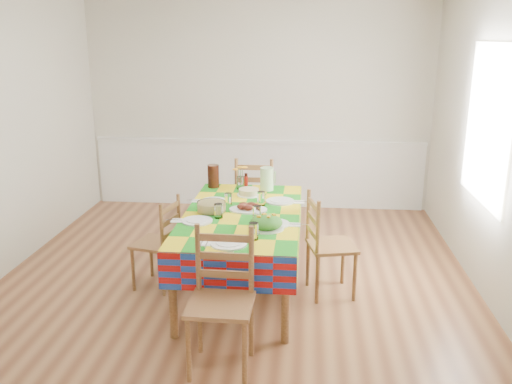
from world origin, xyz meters
TOP-DOWN VIEW (x-y plane):
  - room at (0.00, 0.00)m, footprint 4.58×5.08m
  - wainscot at (0.00, 2.48)m, footprint 4.41×0.06m
  - window_right at (2.23, 0.30)m, footprint 0.00×1.40m
  - dining_table at (0.10, -0.08)m, footprint 1.02×1.90m
  - setting_near_head at (0.14, -0.80)m, footprint 0.45×0.30m
  - setting_left_near at (-0.20, -0.31)m, footprint 0.48×0.28m
  - setting_left_far at (-0.16, 0.19)m, footprint 0.45×0.27m
  - setting_right_near at (0.35, -0.32)m, footprint 0.47×0.27m
  - setting_right_far at (0.36, 0.24)m, footprint 0.51×0.29m
  - meat_platter at (0.14, -0.01)m, footprint 0.34×0.25m
  - salad_platter at (0.34, -0.47)m, footprint 0.29×0.29m
  - pasta_bowl at (-0.18, -0.08)m, footprint 0.26×0.26m
  - cake at (0.10, 0.47)m, footprint 0.23×0.23m
  - serving_utensils at (0.27, -0.18)m, footprint 0.13×0.30m
  - flower_vase at (-0.01, 0.70)m, footprint 0.15×0.13m
  - hot_sauce at (0.04, 0.73)m, footprint 0.04×0.04m
  - green_pitcher at (0.26, 0.68)m, footprint 0.14×0.14m
  - tea_pitcher at (-0.30, 0.73)m, footprint 0.12×0.12m
  - name_card at (0.10, -0.98)m, footprint 0.08×0.03m
  - chair_near at (0.10, -1.28)m, footprint 0.45×0.43m
  - chair_far at (0.10, 1.11)m, footprint 0.44×0.42m
  - chair_left at (-0.67, -0.09)m, footprint 0.44×0.46m
  - chair_right at (0.85, -0.09)m, footprint 0.48×0.49m

SIDE VIEW (x-z plane):
  - chair_left at x=-0.67m, z-range -0.01..0.85m
  - chair_right at x=0.85m, z-range -0.01..0.93m
  - wainscot at x=0.00m, z-range 0.03..0.95m
  - chair_far at x=0.10m, z-range -0.01..0.99m
  - chair_near at x=0.10m, z-range -0.01..0.99m
  - dining_table at x=0.10m, z-range 0.29..1.03m
  - serving_utensils at x=0.27m, z-range 0.74..0.75m
  - name_card at x=0.10m, z-range 0.74..0.76m
  - setting_left_far at x=-0.16m, z-range 0.71..0.83m
  - meat_platter at x=0.14m, z-range 0.73..0.80m
  - setting_right_near at x=0.35m, z-range 0.71..0.83m
  - setting_left_near at x=-0.20m, z-range 0.71..0.83m
  - setting_right_far at x=0.36m, z-range 0.70..0.83m
  - setting_near_head at x=0.14m, z-range 0.70..0.84m
  - cake at x=0.10m, z-range 0.74..0.80m
  - pasta_bowl at x=-0.18m, z-range 0.74..0.83m
  - salad_platter at x=0.34m, z-range 0.73..0.85m
  - hot_sauce at x=0.04m, z-range 0.74..0.90m
  - flower_vase at x=-0.01m, z-range 0.72..0.97m
  - green_pitcher at x=0.26m, z-range 0.74..0.97m
  - tea_pitcher at x=-0.30m, z-range 0.74..0.97m
  - room at x=0.00m, z-range -0.04..2.74m
  - window_right at x=2.23m, z-range 0.80..2.20m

